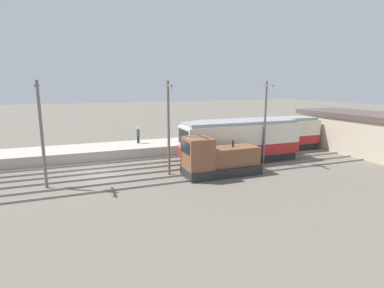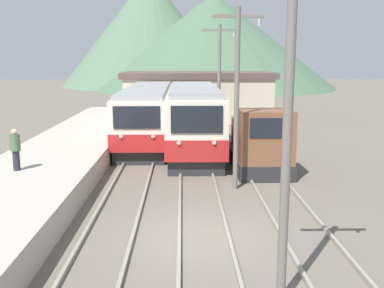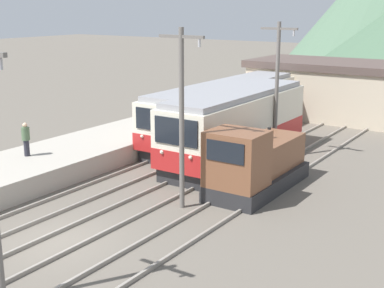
% 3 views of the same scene
% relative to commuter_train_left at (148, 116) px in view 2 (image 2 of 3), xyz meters
% --- Properties ---
extents(ground_plane, '(200.00, 200.00, 0.00)m').
position_rel_commuter_train_left_xyz_m(ground_plane, '(2.60, -15.78, -1.61)').
color(ground_plane, '#665E54').
extents(track_left, '(1.54, 60.00, 0.14)m').
position_rel_commuter_train_left_xyz_m(track_left, '(0.00, -15.78, -1.54)').
color(track_left, gray).
rests_on(track_left, ground).
extents(track_center, '(1.54, 60.00, 0.14)m').
position_rel_commuter_train_left_xyz_m(track_center, '(2.80, -15.78, -1.54)').
color(track_center, gray).
rests_on(track_center, ground).
extents(track_right, '(1.54, 60.00, 0.14)m').
position_rel_commuter_train_left_xyz_m(track_right, '(5.80, -15.78, -1.54)').
color(track_right, gray).
rests_on(track_right, ground).
extents(commuter_train_left, '(2.84, 14.00, 3.44)m').
position_rel_commuter_train_left_xyz_m(commuter_train_left, '(0.00, 0.00, 0.00)').
color(commuter_train_left, '#28282B').
rests_on(commuter_train_left, ground).
extents(commuter_train_center, '(2.84, 10.88, 3.68)m').
position_rel_commuter_train_left_xyz_m(commuter_train_center, '(2.80, -3.64, 0.10)').
color(commuter_train_center, '#28282B').
rests_on(commuter_train_center, ground).
extents(shunting_locomotive, '(2.40, 5.92, 3.00)m').
position_rel_commuter_train_left_xyz_m(shunting_locomotive, '(5.80, -7.33, -0.40)').
color(shunting_locomotive, '#28282B').
rests_on(shunting_locomotive, ground).
extents(catenary_mast_near, '(2.00, 0.20, 7.10)m').
position_rel_commuter_train_left_xyz_m(catenary_mast_near, '(4.31, -19.31, 2.26)').
color(catenary_mast_near, slate).
rests_on(catenary_mast_near, ground).
extents(catenary_mast_mid, '(2.00, 0.20, 7.10)m').
position_rel_commuter_train_left_xyz_m(catenary_mast_mid, '(4.31, -10.74, 2.26)').
color(catenary_mast_mid, slate).
rests_on(catenary_mast_mid, ground).
extents(catenary_mast_far, '(2.00, 0.20, 7.10)m').
position_rel_commuter_train_left_xyz_m(catenary_mast_far, '(4.31, -2.17, 2.26)').
color(catenary_mast_far, slate).
rests_on(catenary_mast_far, ground).
extents(person_on_platform, '(0.38, 0.38, 1.61)m').
position_rel_commuter_train_left_xyz_m(person_on_platform, '(-4.14, -11.40, 0.24)').
color(person_on_platform, '#282833').
rests_on(person_on_platform, platform_left).
extents(station_building, '(12.60, 6.30, 4.03)m').
position_rel_commuter_train_left_xyz_m(station_building, '(3.50, 10.22, 0.43)').
color(station_building, beige).
rests_on(station_building, ground).
extents(mountain_backdrop, '(49.38, 43.53, 20.54)m').
position_rel_commuter_train_left_xyz_m(mountain_backdrop, '(2.71, 55.38, 7.46)').
color(mountain_backdrop, '#47664C').
rests_on(mountain_backdrop, ground).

